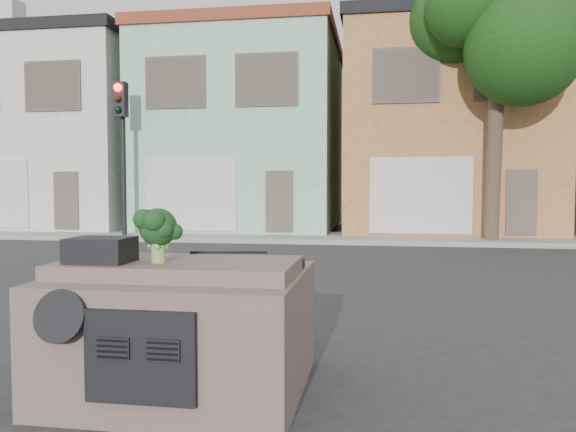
# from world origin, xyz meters

# --- Properties ---
(ground_plane) EXTENTS (120.00, 120.00, 0.00)m
(ground_plane) POSITION_xyz_m (0.00, 0.00, 0.00)
(ground_plane) COLOR #303033
(ground_plane) RESTS_ON ground
(sidewalk) EXTENTS (40.00, 3.00, 0.15)m
(sidewalk) POSITION_xyz_m (0.00, 10.50, 0.07)
(sidewalk) COLOR gray
(sidewalk) RESTS_ON ground
(townhouse_white) EXTENTS (7.20, 8.20, 7.55)m
(townhouse_white) POSITION_xyz_m (-11.00, 14.50, 3.77)
(townhouse_white) COLOR silver
(townhouse_white) RESTS_ON ground
(townhouse_mint) EXTENTS (7.20, 8.20, 7.55)m
(townhouse_mint) POSITION_xyz_m (-3.50, 14.50, 3.77)
(townhouse_mint) COLOR #94CCA9
(townhouse_mint) RESTS_ON ground
(townhouse_tan) EXTENTS (7.20, 8.20, 7.55)m
(townhouse_tan) POSITION_xyz_m (4.00, 14.50, 3.77)
(townhouse_tan) COLOR #B47543
(townhouse_tan) RESTS_ON ground
(traffic_signal) EXTENTS (0.40, 0.40, 5.10)m
(traffic_signal) POSITION_xyz_m (-6.50, 9.50, 2.55)
(traffic_signal) COLOR black
(traffic_signal) RESTS_ON ground
(tree_near) EXTENTS (4.40, 4.00, 8.50)m
(tree_near) POSITION_xyz_m (5.00, 9.80, 4.25)
(tree_near) COLOR #174112
(tree_near) RESTS_ON ground
(car_dashboard) EXTENTS (2.00, 1.80, 1.12)m
(car_dashboard) POSITION_xyz_m (0.00, -3.00, 0.56)
(car_dashboard) COLOR #6C5850
(car_dashboard) RESTS_ON ground
(instrument_hump) EXTENTS (0.48, 0.38, 0.20)m
(instrument_hump) POSITION_xyz_m (-0.58, -3.35, 1.22)
(instrument_hump) COLOR black
(instrument_hump) RESTS_ON car_dashboard
(wiper_arm) EXTENTS (0.69, 0.15, 0.02)m
(wiper_arm) POSITION_xyz_m (0.28, -2.62, 1.13)
(wiper_arm) COLOR black
(wiper_arm) RESTS_ON car_dashboard
(broccoli) EXTENTS (0.46, 0.46, 0.45)m
(broccoli) POSITION_xyz_m (-0.12, -3.29, 1.34)
(broccoli) COLOR black
(broccoli) RESTS_ON car_dashboard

